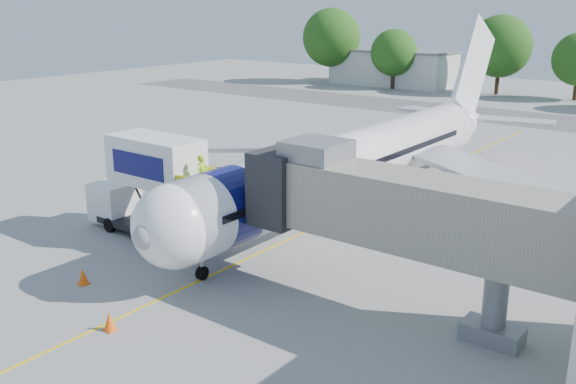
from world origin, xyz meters
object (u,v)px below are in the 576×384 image
Objects in this scene: jet_bridge at (389,208)px; catering_hiloader at (149,186)px; ground_tug at (86,327)px; aircraft at (360,160)px.

catering_hiloader is (-14.25, -0.00, -1.58)m from jet_bridge.
jet_bridge reaches higher than catering_hiloader.
ground_tug is (-7.29, -9.20, -3.64)m from jet_bridge.
aircraft is 2.71× the size of jet_bridge.
jet_bridge is at bearing 32.87° from ground_tug.
jet_bridge is 1.64× the size of catering_hiloader.
jet_bridge is 14.34m from catering_hiloader.
aircraft is 20.46m from ground_tug.
catering_hiloader is at bearing 108.38° from ground_tug.
catering_hiloader is at bearing -119.36° from aircraft.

